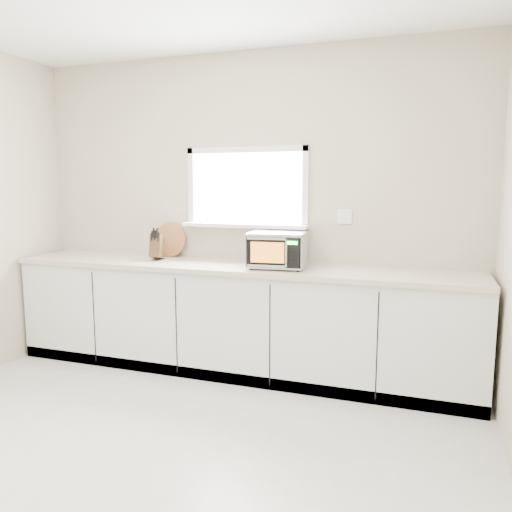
% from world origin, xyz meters
% --- Properties ---
extents(ground, '(4.00, 4.00, 0.00)m').
position_xyz_m(ground, '(0.00, 0.00, 0.00)').
color(ground, beige).
rests_on(ground, ground).
extents(back_wall, '(4.00, 0.17, 2.70)m').
position_xyz_m(back_wall, '(0.00, 2.00, 1.36)').
color(back_wall, '#B3AB8E').
rests_on(back_wall, ground).
extents(cabinets, '(3.92, 0.60, 0.88)m').
position_xyz_m(cabinets, '(0.00, 1.70, 0.44)').
color(cabinets, silver).
rests_on(cabinets, ground).
extents(countertop, '(3.92, 0.64, 0.04)m').
position_xyz_m(countertop, '(0.00, 1.69, 0.90)').
color(countertop, beige).
rests_on(countertop, cabinets).
extents(microwave, '(0.47, 0.39, 0.28)m').
position_xyz_m(microwave, '(0.38, 1.66, 1.07)').
color(microwave, black).
rests_on(microwave, countertop).
extents(knife_block, '(0.14, 0.22, 0.29)m').
position_xyz_m(knife_block, '(-0.75, 1.73, 1.04)').
color(knife_block, '#483419').
rests_on(knife_block, countertop).
extents(cutting_board, '(0.31, 0.07, 0.31)m').
position_xyz_m(cutting_board, '(-0.74, 1.94, 1.08)').
color(cutting_board, '#A06D3E').
rests_on(cutting_board, countertop).
extents(coffee_grinder, '(0.13, 0.13, 0.20)m').
position_xyz_m(coffee_grinder, '(0.53, 1.76, 1.02)').
color(coffee_grinder, '#B1B3B8').
rests_on(coffee_grinder, countertop).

